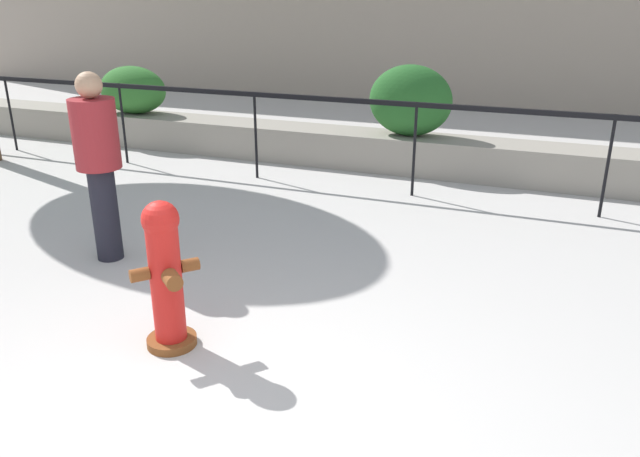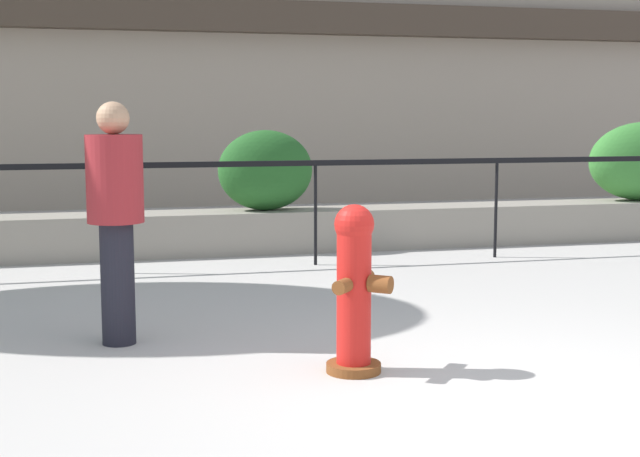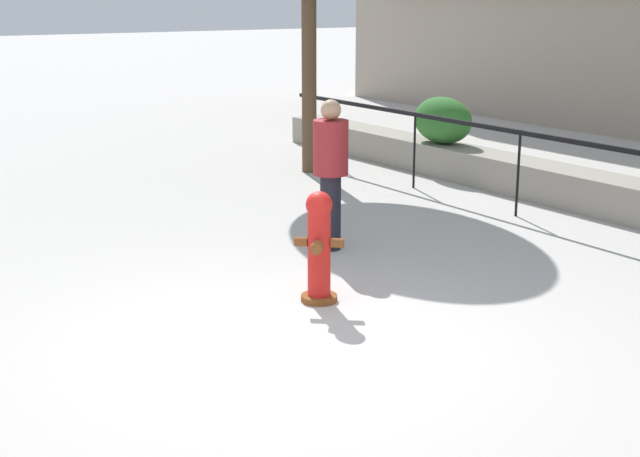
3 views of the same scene
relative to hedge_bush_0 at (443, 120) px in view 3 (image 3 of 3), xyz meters
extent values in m
plane|color=#BCB7B2|center=(4.92, -6.00, -0.88)|extent=(120.00, 120.00, 0.00)
cylinder|color=black|center=(-1.51, -1.10, -0.30)|extent=(0.04, 0.04, 1.15)
cylinder|color=black|center=(0.63, -1.10, -0.30)|extent=(0.04, 0.04, 1.15)
cylinder|color=black|center=(2.78, -1.10, -0.30)|extent=(0.04, 0.04, 1.15)
ellipsoid|color=#2D6B28|center=(0.00, 0.00, 0.00)|extent=(1.18, 0.70, 0.76)
cylinder|color=brown|center=(4.16, -5.15, -0.85)|extent=(0.50, 0.50, 0.06)
cylinder|color=red|center=(4.16, -5.15, -0.39)|extent=(0.31, 0.31, 0.85)
sphere|color=red|center=(4.16, -5.15, 0.08)|extent=(0.25, 0.25, 0.25)
cylinder|color=brown|center=(4.30, -5.27, -0.29)|extent=(0.18, 0.18, 0.11)
cylinder|color=brown|center=(4.05, -5.29, -0.29)|extent=(0.15, 0.15, 0.09)
cylinder|color=brown|center=(4.27, -5.02, -0.29)|extent=(0.15, 0.15, 0.09)
cylinder|color=brown|center=(-1.32, -1.73, 0.73)|extent=(0.24, 0.24, 3.22)
cylinder|color=black|center=(2.72, -4.05, -0.44)|extent=(0.33, 0.33, 0.88)
cylinder|color=maroon|center=(2.72, -4.05, 0.31)|extent=(0.54, 0.54, 0.62)
sphere|color=tan|center=(2.72, -4.05, 0.74)|extent=(0.23, 0.23, 0.23)
camera|label=1|loc=(6.57, -8.37, 1.49)|focal=35.00mm
camera|label=2|loc=(2.58, -10.47, 0.76)|focal=50.00mm
camera|label=3|loc=(10.93, -9.63, 1.98)|focal=50.00mm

